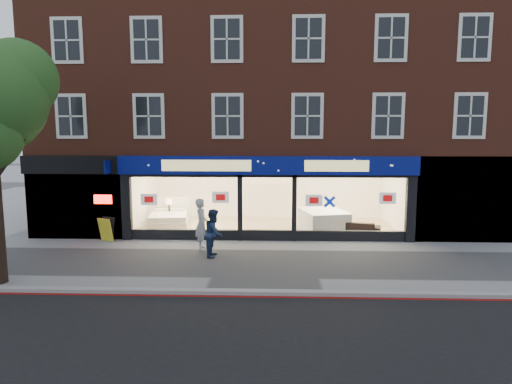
# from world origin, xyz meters

# --- Properties ---
(ground) EXTENTS (120.00, 120.00, 0.00)m
(ground) POSITION_xyz_m (0.00, 0.00, 0.00)
(ground) COLOR gray
(ground) RESTS_ON ground
(kerb_line) EXTENTS (60.00, 0.10, 0.01)m
(kerb_line) POSITION_xyz_m (0.00, -3.10, 0.01)
(kerb_line) COLOR #8C0A07
(kerb_line) RESTS_ON ground
(kerb_stone) EXTENTS (60.00, 0.25, 0.12)m
(kerb_stone) POSITION_xyz_m (0.00, -2.90, 0.06)
(kerb_stone) COLOR gray
(kerb_stone) RESTS_ON ground
(showroom_floor) EXTENTS (11.00, 4.50, 0.10)m
(showroom_floor) POSITION_xyz_m (0.00, 5.25, 0.05)
(showroom_floor) COLOR tan
(showroom_floor) RESTS_ON ground
(building) EXTENTS (19.00, 8.26, 10.30)m
(building) POSITION_xyz_m (-0.02, 6.93, 6.67)
(building) COLOR brown
(building) RESTS_ON ground
(display_bed) EXTENTS (1.97, 2.27, 1.15)m
(display_bed) POSITION_xyz_m (-4.32, 5.06, 0.42)
(display_bed) COLOR silver
(display_bed) RESTS_ON showroom_floor
(bedside_table) EXTENTS (0.51, 0.51, 0.55)m
(bedside_table) POSITION_xyz_m (-4.40, 5.52, 0.38)
(bedside_table) COLOR brown
(bedside_table) RESTS_ON showroom_floor
(mattress_stack) EXTENTS (2.12, 2.44, 0.83)m
(mattress_stack) POSITION_xyz_m (2.36, 4.59, 0.51)
(mattress_stack) COLOR silver
(mattress_stack) RESTS_ON showroom_floor
(sofa) EXTENTS (1.86, 1.13, 0.51)m
(sofa) POSITION_xyz_m (3.70, 3.90, 0.35)
(sofa) COLOR black
(sofa) RESTS_ON showroom_floor
(a_board) EXTENTS (0.71, 0.60, 0.93)m
(a_board) POSITION_xyz_m (-6.21, 2.70, 0.47)
(a_board) COLOR gold
(a_board) RESTS_ON ground
(pedestrian_grey) EXTENTS (0.57, 0.75, 1.85)m
(pedestrian_grey) POSITION_xyz_m (-2.34, 1.63, 0.93)
(pedestrian_grey) COLOR #ADB0B5
(pedestrian_grey) RESTS_ON ground
(pedestrian_blue) EXTENTS (0.66, 0.83, 1.64)m
(pedestrian_blue) POSITION_xyz_m (-1.77, 0.70, 0.82)
(pedestrian_blue) COLOR #1B2B4D
(pedestrian_blue) RESTS_ON ground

